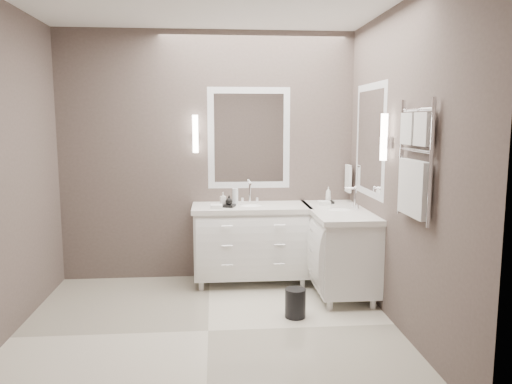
{
  "coord_description": "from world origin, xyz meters",
  "views": [
    {
      "loc": [
        0.07,
        -3.98,
        1.74
      ],
      "look_at": [
        0.46,
        0.7,
        1.07
      ],
      "focal_mm": 35.0,
      "sensor_mm": 36.0,
      "label": 1
    }
  ],
  "objects": [
    {
      "name": "water_bottle",
      "position": [
        0.29,
        1.25,
        0.94
      ],
      "size": [
        0.07,
        0.07,
        0.18
      ],
      "primitive_type": "cylinder",
      "rotation": [
        0.0,
        0.0,
        -0.19
      ],
      "color": "silver",
      "rests_on": "vanity_back"
    },
    {
      "name": "wall_right",
      "position": [
        1.6,
        0.0,
        1.35
      ],
      "size": [
        0.01,
        3.0,
        2.7
      ],
      "primitive_type": "cube",
      "color": "#534742",
      "rests_on": "floor"
    },
    {
      "name": "wall_front",
      "position": [
        0.0,
        -1.5,
        1.35
      ],
      "size": [
        3.2,
        0.01,
        2.7
      ],
      "primitive_type": "cube",
      "color": "#534742",
      "rests_on": "floor"
    },
    {
      "name": "sconce_back",
      "position": [
        -0.13,
        1.43,
        1.59
      ],
      "size": [
        0.06,
        0.06,
        0.4
      ],
      "color": "white",
      "rests_on": "wall_back"
    },
    {
      "name": "towel_ladder",
      "position": [
        1.55,
        -0.4,
        1.39
      ],
      "size": [
        0.06,
        0.58,
        0.9
      ],
      "color": "white",
      "rests_on": "wall_right"
    },
    {
      "name": "waste_bin",
      "position": [
        0.77,
        0.23,
        0.13
      ],
      "size": [
        0.21,
        0.21,
        0.26
      ],
      "primitive_type": "cylinder",
      "rotation": [
        0.0,
        0.0,
        0.13
      ],
      "color": "black",
      "rests_on": "floor"
    },
    {
      "name": "vanity_back",
      "position": [
        0.45,
        1.23,
        0.49
      ],
      "size": [
        1.24,
        0.59,
        0.97
      ],
      "color": "white",
      "rests_on": "floor"
    },
    {
      "name": "amenity_tray_right",
      "position": [
        1.3,
        1.31,
        0.86
      ],
      "size": [
        0.11,
        0.15,
        0.02
      ],
      "primitive_type": "cube",
      "rotation": [
        0.0,
        0.0,
        -0.01
      ],
      "color": "black",
      "rests_on": "vanity_right"
    },
    {
      "name": "floor",
      "position": [
        0.0,
        0.0,
        -0.01
      ],
      "size": [
        3.2,
        3.0,
        0.01
      ],
      "primitive_type": "cube",
      "color": "silver",
      "rests_on": "ground"
    },
    {
      "name": "sconce_right",
      "position": [
        1.53,
        0.22,
        1.59
      ],
      "size": [
        0.06,
        0.06,
        0.4
      ],
      "color": "white",
      "rests_on": "wall_right"
    },
    {
      "name": "soap_bottle_a",
      "position": [
        0.16,
        1.17,
        0.94
      ],
      "size": [
        0.06,
        0.07,
        0.12
      ],
      "primitive_type": "imported",
      "rotation": [
        0.0,
        0.0,
        0.2
      ],
      "color": "white",
      "rests_on": "amenity_tray_back"
    },
    {
      "name": "vanity_right",
      "position": [
        1.33,
        0.9,
        0.49
      ],
      "size": [
        0.59,
        1.24,
        0.97
      ],
      "color": "white",
      "rests_on": "floor"
    },
    {
      "name": "wall_back",
      "position": [
        0.0,
        1.5,
        1.35
      ],
      "size": [
        3.2,
        0.01,
        2.7
      ],
      "primitive_type": "cube",
      "color": "#534742",
      "rests_on": "floor"
    },
    {
      "name": "mirror_right",
      "position": [
        1.59,
        0.8,
        1.55
      ],
      "size": [
        0.02,
        0.9,
        1.1
      ],
      "color": "white",
      "rests_on": "wall_right"
    },
    {
      "name": "mirror_back",
      "position": [
        0.45,
        1.49,
        1.55
      ],
      "size": [
        0.9,
        0.02,
        1.1
      ],
      "color": "white",
      "rests_on": "wall_back"
    },
    {
      "name": "soap_bottle_c",
      "position": [
        1.3,
        1.31,
        0.95
      ],
      "size": [
        0.06,
        0.06,
        0.15
      ],
      "primitive_type": "imported",
      "rotation": [
        0.0,
        0.0,
        -0.03
      ],
      "color": "white",
      "rests_on": "amenity_tray_right"
    },
    {
      "name": "towel_bar_corner",
      "position": [
        1.54,
        1.36,
        1.12
      ],
      "size": [
        0.03,
        0.22,
        0.3
      ],
      "color": "white",
      "rests_on": "wall_right"
    },
    {
      "name": "amenity_tray_back",
      "position": [
        0.19,
        1.15,
        0.86
      ],
      "size": [
        0.21,
        0.18,
        0.03
      ],
      "primitive_type": "cube",
      "rotation": [
        0.0,
        0.0,
        -0.33
      ],
      "color": "black",
      "rests_on": "vanity_back"
    },
    {
      "name": "soap_bottle_b",
      "position": [
        0.22,
        1.12,
        0.92
      ],
      "size": [
        0.08,
        0.08,
        0.1
      ],
      "primitive_type": "imported",
      "rotation": [
        0.0,
        0.0,
        0.12
      ],
      "color": "black",
      "rests_on": "amenity_tray_back"
    }
  ]
}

